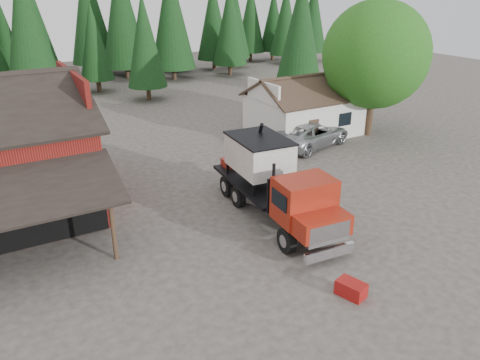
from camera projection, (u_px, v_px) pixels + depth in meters
ground at (250, 247)px, 21.55m from camera, size 120.00×120.00×0.00m
farmhouse at (305, 112)px, 37.23m from camera, size 8.60×6.42×4.65m
deciduous_tree at (376, 59)px, 35.01m from camera, size 8.00×8.00×10.20m
conifer_backdrop at (65, 85)px, 54.99m from camera, size 76.00×16.00×16.00m
near_pine_b at (145, 41)px, 45.89m from camera, size 3.96×3.96×10.40m
near_pine_c at (301, 26)px, 49.68m from camera, size 4.84×4.84×12.40m
near_pine_d at (27, 26)px, 43.88m from camera, size 5.28×5.28×13.40m
feed_truck at (275, 180)px, 23.48m from camera, size 3.43×10.01×4.43m
silver_car at (312, 134)px, 34.39m from camera, size 7.07×4.56×1.81m
equip_box at (351, 289)px, 18.11m from camera, size 0.99×1.26×0.60m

